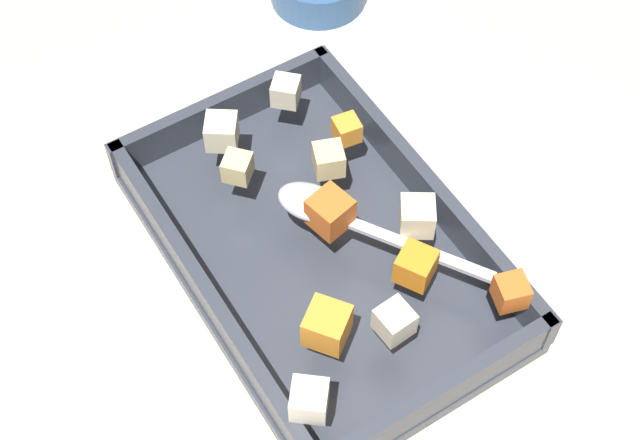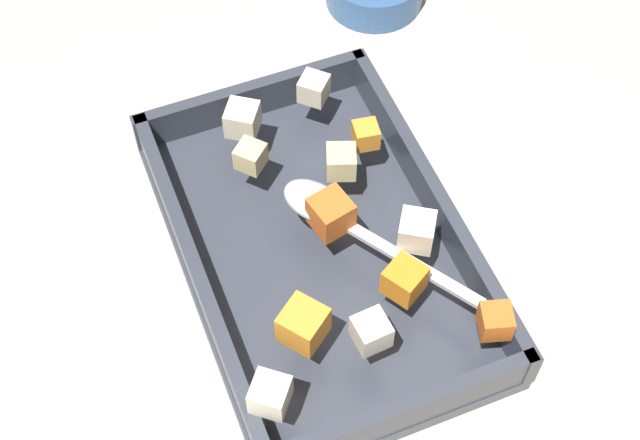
% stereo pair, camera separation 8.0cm
% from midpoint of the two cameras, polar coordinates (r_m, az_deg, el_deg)
% --- Properties ---
extents(ground_plane, '(4.00, 4.00, 0.00)m').
position_cam_midpoint_polar(ground_plane, '(0.85, 2.55, -2.70)').
color(ground_plane, '#BCB29E').
extents(baking_dish, '(0.36, 0.24, 0.05)m').
position_cam_midpoint_polar(baking_dish, '(0.84, 2.72, -2.04)').
color(baking_dish, '#333842').
rests_on(baking_dish, ground_plane).
extents(carrot_chunk_near_left, '(0.04, 0.04, 0.03)m').
position_cam_midpoint_polar(carrot_chunk_near_left, '(0.80, 3.53, 0.18)').
color(carrot_chunk_near_left, orange).
rests_on(carrot_chunk_near_left, baking_dish).
extents(carrot_chunk_near_right, '(0.04, 0.04, 0.03)m').
position_cam_midpoint_polar(carrot_chunk_near_right, '(0.77, 8.13, -3.87)').
color(carrot_chunk_near_right, orange).
rests_on(carrot_chunk_near_right, baking_dish).
extents(carrot_chunk_far_left, '(0.05, 0.05, 0.03)m').
position_cam_midpoint_polar(carrot_chunk_far_left, '(0.74, 2.07, -6.64)').
color(carrot_chunk_far_left, orange).
rests_on(carrot_chunk_far_left, baking_dish).
extents(carrot_chunk_far_right, '(0.03, 0.03, 0.02)m').
position_cam_midpoint_polar(carrot_chunk_far_right, '(0.77, 13.61, -6.24)').
color(carrot_chunk_far_right, orange).
rests_on(carrot_chunk_far_right, baking_dish).
extents(carrot_chunk_near_spoon, '(0.03, 0.03, 0.02)m').
position_cam_midpoint_polar(carrot_chunk_near_spoon, '(0.86, 5.48, 5.00)').
color(carrot_chunk_near_spoon, orange).
rests_on(carrot_chunk_near_spoon, baking_dish).
extents(potato_chunk_corner_sw, '(0.04, 0.04, 0.02)m').
position_cam_midpoint_polar(potato_chunk_corner_sw, '(0.89, 2.22, 7.85)').
color(potato_chunk_corner_sw, beige).
rests_on(potato_chunk_corner_sw, baking_dish).
extents(potato_chunk_front_center, '(0.03, 0.03, 0.02)m').
position_cam_midpoint_polar(potato_chunk_front_center, '(0.84, -1.54, 3.71)').
color(potato_chunk_front_center, '#E0CC89').
rests_on(potato_chunk_front_center, baking_dish).
extents(potato_chunk_mid_left, '(0.03, 0.03, 0.03)m').
position_cam_midpoint_polar(potato_chunk_mid_left, '(0.83, 4.04, 3.37)').
color(potato_chunk_mid_left, '#E0CC89').
rests_on(potato_chunk_mid_left, baking_dish).
extents(potato_chunk_corner_se, '(0.04, 0.04, 0.03)m').
position_cam_midpoint_polar(potato_chunk_corner_se, '(0.80, 8.77, -0.87)').
color(potato_chunk_corner_se, beige).
rests_on(potato_chunk_corner_se, baking_dish).
extents(potato_chunk_mid_right, '(0.04, 0.04, 0.03)m').
position_cam_midpoint_polar(potato_chunk_mid_right, '(0.86, -2.10, 5.97)').
color(potato_chunk_mid_right, beige).
rests_on(potato_chunk_mid_right, baking_dish).
extents(parsnip_chunk_under_handle, '(0.04, 0.04, 0.03)m').
position_cam_midpoint_polar(parsnip_chunk_under_handle, '(0.72, 0.17, -10.86)').
color(parsnip_chunk_under_handle, silver).
rests_on(parsnip_chunk_under_handle, baking_dish).
extents(parsnip_chunk_heap_side, '(0.03, 0.03, 0.03)m').
position_cam_midpoint_polar(parsnip_chunk_heap_side, '(0.75, 6.50, -6.92)').
color(parsnip_chunk_heap_side, silver).
rests_on(parsnip_chunk_heap_side, baking_dish).
extents(serving_spoon, '(0.18, 0.13, 0.02)m').
position_cam_midpoint_polar(serving_spoon, '(0.81, 3.25, 0.45)').
color(serving_spoon, silver).
rests_on(serving_spoon, baking_dish).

